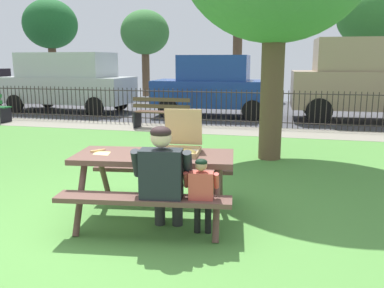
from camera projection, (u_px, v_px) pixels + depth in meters
ground at (155, 186)px, 6.08m from camera, size 28.00×11.47×0.02m
cobblestone_walkway at (216, 130)px, 10.86m from camera, size 28.00×1.40×0.01m
street_asphalt at (238, 110)px, 15.15m from camera, size 28.00×7.60×0.01m
picnic_table_foreground at (154, 169)px, 4.69m from camera, size 1.98×1.71×0.79m
pizza_box_open at (181, 145)px, 4.71m from camera, size 0.48×0.53×0.49m
pizza_slice_on_table at (101, 152)px, 4.73m from camera, size 0.28×0.28×0.02m
adult_at_table at (163, 176)px, 4.17m from camera, size 0.63×0.63×1.19m
child_at_table at (202, 191)px, 4.13m from camera, size 0.37×0.36×0.87m
iron_fence_streetside at (221, 107)px, 11.42m from camera, size 18.67×0.03×1.03m
park_bench_center at (163, 113)px, 10.98m from camera, size 1.61×0.51×0.85m
parked_car_left at (68, 81)px, 14.55m from camera, size 4.69×2.14×2.08m
parked_car_center at (214, 85)px, 13.33m from camera, size 3.94×1.92×1.98m
parked_car_right at (373, 78)px, 12.14m from camera, size 4.78×2.25×2.46m
far_tree_left at (50, 25)px, 21.51m from camera, size 2.82×2.82×4.96m
far_tree_midleft at (145, 33)px, 20.39m from camera, size 2.43×2.43×4.28m
far_tree_center at (238, 8)px, 19.08m from camera, size 2.72×2.72×5.54m
far_tree_midright at (369, 19)px, 17.87m from camera, size 2.76×2.76×4.91m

